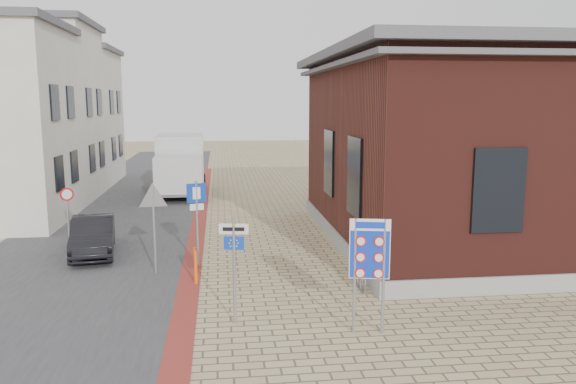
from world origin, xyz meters
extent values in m
plane|color=tan|center=(0.00, 0.00, 0.00)|extent=(120.00, 120.00, 0.00)
cube|color=#38383A|center=(-5.50, 15.00, 0.01)|extent=(7.00, 60.00, 0.02)
cube|color=maroon|center=(-2.00, 10.00, 0.01)|extent=(0.60, 40.00, 0.02)
cube|color=gray|center=(9.00, 7.00, 0.25)|extent=(12.15, 12.15, 0.50)
cube|color=#4D1D18|center=(9.00, 7.00, 3.50)|extent=(12.00, 12.00, 6.00)
cube|color=#505055|center=(9.00, 7.00, 6.65)|extent=(13.00, 13.00, 0.30)
cube|color=#505055|center=(9.00, 7.00, 6.25)|extent=(12.70, 12.70, 0.15)
cube|color=black|center=(2.98, 4.00, 2.80)|extent=(0.12, 1.60, 2.40)
cube|color=black|center=(2.98, 8.00, 2.80)|extent=(0.12, 1.60, 2.40)
cube|color=black|center=(6.00, 0.98, 2.80)|extent=(1.40, 0.12, 2.20)
cube|color=black|center=(-7.48, 10.80, 2.20)|extent=(0.10, 1.10, 1.40)
cube|color=black|center=(-7.48, 13.20, 2.20)|extent=(0.10, 1.10, 1.40)
cube|color=black|center=(-7.48, 10.80, 5.00)|extent=(0.10, 1.10, 1.40)
cube|color=black|center=(-7.48, 13.20, 5.00)|extent=(0.10, 1.10, 1.40)
cube|color=beige|center=(-11.00, 18.00, 4.40)|extent=(7.00, 6.00, 8.80)
cube|color=#505055|center=(-11.00, 18.00, 8.95)|extent=(7.40, 6.40, 0.30)
cube|color=black|center=(-7.48, 16.80, 2.20)|extent=(0.10, 1.10, 1.40)
cube|color=black|center=(-7.48, 19.20, 2.20)|extent=(0.10, 1.10, 1.40)
cube|color=black|center=(-7.48, 16.80, 5.00)|extent=(0.10, 1.10, 1.40)
cube|color=black|center=(-7.48, 19.20, 5.00)|extent=(0.10, 1.10, 1.40)
cube|color=beige|center=(-11.00, 24.00, 4.00)|extent=(7.00, 6.00, 8.00)
cube|color=#505055|center=(-11.00, 24.00, 8.15)|extent=(7.40, 6.40, 0.30)
cube|color=black|center=(-7.48, 22.80, 2.20)|extent=(0.10, 1.10, 1.40)
cube|color=black|center=(-7.48, 25.20, 2.20)|extent=(0.10, 1.10, 1.40)
cube|color=black|center=(-7.48, 22.80, 5.00)|extent=(0.10, 1.10, 1.40)
cube|color=black|center=(-7.48, 25.20, 5.00)|extent=(0.10, 1.10, 1.40)
torus|color=slate|center=(2.65, 1.60, 0.28)|extent=(0.04, 0.60, 0.60)
torus|color=slate|center=(2.65, 1.90, 0.28)|extent=(0.04, 0.60, 0.60)
torus|color=slate|center=(2.65, 2.20, 0.28)|extent=(0.04, 0.60, 0.60)
torus|color=slate|center=(2.65, 2.50, 0.28)|extent=(0.04, 0.60, 0.60)
torus|color=slate|center=(2.65, 2.80, 0.28)|extent=(0.04, 0.60, 0.60)
cube|color=slate|center=(2.65, 2.20, 0.02)|extent=(0.08, 1.60, 0.04)
imported|color=black|center=(-5.32, 6.42, 0.62)|extent=(1.90, 3.94, 1.25)
cube|color=slate|center=(-3.20, 18.25, 0.51)|extent=(2.51, 6.15, 0.28)
cube|color=silver|center=(-3.15, 16.11, 1.41)|extent=(2.41, 1.97, 1.80)
cube|color=black|center=(-3.13, 15.27, 1.75)|extent=(2.14, 0.13, 0.90)
cube|color=silver|center=(-3.22, 19.27, 1.97)|extent=(2.58, 4.12, 2.48)
cylinder|color=black|center=(-4.34, 16.42, 0.45)|extent=(0.30, 0.91, 0.90)
cylinder|color=black|center=(-1.97, 16.48, 0.45)|extent=(0.30, 0.91, 0.90)
cylinder|color=black|center=(-4.43, 20.03, 0.45)|extent=(0.30, 0.91, 0.90)
cylinder|color=black|center=(-2.06, 20.09, 0.45)|extent=(0.30, 0.91, 0.90)
cylinder|color=gray|center=(1.79, -0.94, 1.29)|extent=(0.07, 0.07, 2.58)
cylinder|color=gray|center=(2.40, -1.07, 1.29)|extent=(0.07, 0.07, 2.58)
cube|color=white|center=(2.10, -1.01, 1.91)|extent=(0.87, 0.23, 1.32)
cube|color=#1031C2|center=(2.10, -1.01, 1.91)|extent=(0.84, 0.22, 1.29)
cube|color=white|center=(2.10, -1.01, 2.44)|extent=(0.84, 0.23, 0.25)
cylinder|color=gray|center=(-0.80, -0.10, 1.25)|extent=(0.07, 0.07, 2.50)
cube|color=silver|center=(-0.80, -0.10, 2.23)|extent=(0.67, 0.14, 0.24)
cube|color=#0F38B7|center=(-0.80, -0.10, 1.90)|extent=(0.46, 0.11, 0.30)
cylinder|color=gray|center=(-1.80, 4.50, 1.34)|extent=(0.07, 0.07, 2.69)
cube|color=#0D37A5|center=(-1.80, 4.50, 2.31)|extent=(0.58, 0.20, 0.59)
cube|color=white|center=(-1.80, 4.50, 1.88)|extent=(0.43, 0.15, 0.19)
cylinder|color=gray|center=(-3.03, 3.98, 1.30)|extent=(0.07, 0.07, 2.60)
cylinder|color=gray|center=(-6.50, 8.00, 1.01)|extent=(0.07, 0.07, 2.02)
cylinder|color=red|center=(-6.50, 8.00, 1.79)|extent=(0.45, 0.23, 0.48)
cylinder|color=#FF5B0D|center=(-1.80, 2.80, 0.53)|extent=(0.11, 0.11, 1.06)
camera|label=1|loc=(-1.09, -12.44, 5.07)|focal=35.00mm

